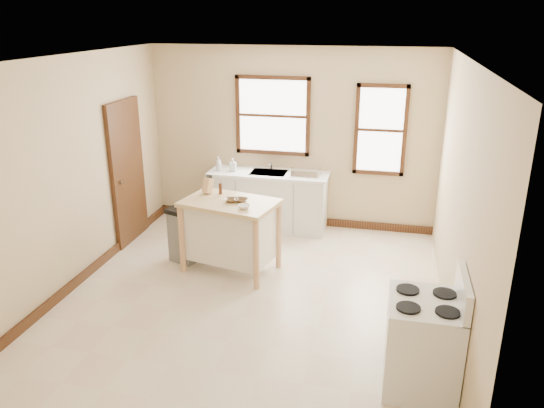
# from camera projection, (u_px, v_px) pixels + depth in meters

# --- Properties ---
(floor) EXTENTS (5.00, 5.00, 0.00)m
(floor) POSITION_uv_depth(u_px,v_px,m) (252.00, 296.00, 6.44)
(floor) COLOR beige
(floor) RESTS_ON ground
(ceiling) EXTENTS (5.00, 5.00, 0.00)m
(ceiling) POSITION_uv_depth(u_px,v_px,m) (248.00, 58.00, 5.49)
(ceiling) COLOR white
(ceiling) RESTS_ON ground
(wall_back) EXTENTS (4.50, 0.04, 2.80)m
(wall_back) POSITION_uv_depth(u_px,v_px,m) (292.00, 139.00, 8.26)
(wall_back) COLOR tan
(wall_back) RESTS_ON ground
(wall_left) EXTENTS (0.04, 5.00, 2.80)m
(wall_left) POSITION_uv_depth(u_px,v_px,m) (71.00, 174.00, 6.44)
(wall_left) COLOR tan
(wall_left) RESTS_ON ground
(wall_right) EXTENTS (0.04, 5.00, 2.80)m
(wall_right) POSITION_uv_depth(u_px,v_px,m) (459.00, 202.00, 5.50)
(wall_right) COLOR tan
(wall_right) RESTS_ON ground
(window_main) EXTENTS (1.17, 0.06, 1.22)m
(window_main) POSITION_uv_depth(u_px,v_px,m) (273.00, 116.00, 8.19)
(window_main) COLOR black
(window_main) RESTS_ON wall_back
(window_side) EXTENTS (0.77, 0.06, 1.37)m
(window_side) POSITION_uv_depth(u_px,v_px,m) (381.00, 130.00, 7.89)
(window_side) COLOR black
(window_side) RESTS_ON wall_back
(door_left) EXTENTS (0.06, 0.90, 2.10)m
(door_left) POSITION_uv_depth(u_px,v_px,m) (128.00, 173.00, 7.74)
(door_left) COLOR black
(door_left) RESTS_ON ground
(baseboard_back) EXTENTS (4.50, 0.04, 0.12)m
(baseboard_back) POSITION_uv_depth(u_px,v_px,m) (290.00, 219.00, 8.69)
(baseboard_back) COLOR black
(baseboard_back) RESTS_ON ground
(baseboard_left) EXTENTS (0.04, 5.00, 0.12)m
(baseboard_left) POSITION_uv_depth(u_px,v_px,m) (87.00, 273.00, 6.88)
(baseboard_left) COLOR black
(baseboard_left) RESTS_ON ground
(sink_counter) EXTENTS (1.86, 0.62, 0.92)m
(sink_counter) POSITION_uv_depth(u_px,v_px,m) (269.00, 200.00, 8.37)
(sink_counter) COLOR silver
(sink_counter) RESTS_ON ground
(faucet) EXTENTS (0.03, 0.03, 0.22)m
(faucet) POSITION_uv_depth(u_px,v_px,m) (271.00, 162.00, 8.34)
(faucet) COLOR silver
(faucet) RESTS_ON sink_counter
(soap_bottle_a) EXTENTS (0.10, 0.10, 0.23)m
(soap_bottle_a) POSITION_uv_depth(u_px,v_px,m) (219.00, 164.00, 8.26)
(soap_bottle_a) COLOR #B2B2B2
(soap_bottle_a) RESTS_ON sink_counter
(soap_bottle_b) EXTENTS (0.10, 0.10, 0.20)m
(soap_bottle_b) POSITION_uv_depth(u_px,v_px,m) (233.00, 165.00, 8.25)
(soap_bottle_b) COLOR #B2B2B2
(soap_bottle_b) RESTS_ON sink_counter
(dish_rack) EXTENTS (0.46, 0.37, 0.11)m
(dish_rack) POSITION_uv_depth(u_px,v_px,m) (306.00, 172.00, 8.03)
(dish_rack) COLOR silver
(dish_rack) RESTS_ON sink_counter
(kitchen_island) EXTENTS (1.32, 0.99, 0.97)m
(kitchen_island) POSITION_uv_depth(u_px,v_px,m) (231.00, 236.00, 6.96)
(kitchen_island) COLOR tan
(kitchen_island) RESTS_ON ground
(knife_block) EXTENTS (0.13, 0.13, 0.20)m
(knife_block) POSITION_uv_depth(u_px,v_px,m) (208.00, 186.00, 7.05)
(knife_block) COLOR tan
(knife_block) RESTS_ON kitchen_island
(pepper_grinder) EXTENTS (0.06, 0.06, 0.15)m
(pepper_grinder) POSITION_uv_depth(u_px,v_px,m) (220.00, 188.00, 7.04)
(pepper_grinder) COLOR #3E2010
(pepper_grinder) RESTS_ON kitchen_island
(bowl_a) EXTENTS (0.19, 0.19, 0.04)m
(bowl_a) POSITION_uv_depth(u_px,v_px,m) (232.00, 200.00, 6.76)
(bowl_a) COLOR brown
(bowl_a) RESTS_ON kitchen_island
(bowl_b) EXTENTS (0.19, 0.19, 0.04)m
(bowl_b) POSITION_uv_depth(u_px,v_px,m) (241.00, 200.00, 6.76)
(bowl_b) COLOR brown
(bowl_b) RESTS_ON kitchen_island
(bowl_c) EXTENTS (0.20, 0.20, 0.05)m
(bowl_c) POSITION_uv_depth(u_px,v_px,m) (244.00, 207.00, 6.53)
(bowl_c) COLOR white
(bowl_c) RESTS_ON kitchen_island
(trash_bin) EXTENTS (0.48, 0.44, 0.77)m
(trash_bin) POSITION_uv_depth(u_px,v_px,m) (184.00, 235.00, 7.26)
(trash_bin) COLOR gray
(trash_bin) RESTS_ON ground
(gas_stove) EXTENTS (0.70, 0.71, 1.14)m
(gas_stove) POSITION_uv_depth(u_px,v_px,m) (424.00, 331.00, 4.73)
(gas_stove) COLOR white
(gas_stove) RESTS_ON ground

